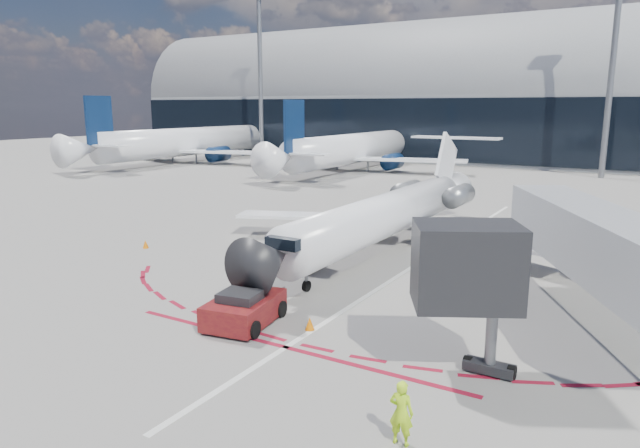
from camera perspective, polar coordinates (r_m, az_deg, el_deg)
The scene contains 15 objects.
ground at distance 30.42m, azimuth 8.85°, elevation -4.50°, with size 260.00×260.00×0.00m, color slate.
apron_centerline at distance 32.21m, azimuth 10.19°, elevation -3.62°, with size 0.25×40.00×0.01m, color silver.
apron_stop_bar at distance 20.79m, azimuth -3.43°, elevation -12.21°, with size 14.00×0.25×0.01m, color maroon.
terminal_building at distance 92.77m, azimuth 24.56°, elevation 10.77°, with size 150.00×24.15×24.00m.
jet_bridge at distance 24.78m, azimuth 27.77°, elevation -2.29°, with size 10.03×15.20×4.90m.
light_mast_west at distance 93.67m, azimuth -5.98°, elevation 14.18°, with size 0.70×0.70×25.00m, color slate.
light_mast_centre at distance 75.50m, azimuth 27.16°, elevation 13.59°, with size 0.70×0.70×25.00m, color slate.
regional_jet at distance 34.32m, azimuth 7.17°, elevation 1.19°, with size 21.38×26.36×6.60m.
pushback_tug at distance 22.82m, azimuth -7.60°, elevation -8.40°, with size 2.78×5.53×1.41m.
ramp_worker at distance 15.24m, azimuth 8.13°, elevation -18.18°, with size 0.63×0.42×1.74m, color #C0FF1A.
uld_container at distance 29.99m, azimuth -2.10°, elevation -2.60°, with size 2.39×2.11×2.04m.
safety_cone_left at distance 35.97m, azimuth -17.05°, elevation -1.94°, with size 0.35×0.35×0.49m, color orange.
safety_cone_right at distance 22.15m, azimuth -1.03°, elevation -9.94°, with size 0.37×0.37×0.51m, color orange.
bg_airliner_0 at distance 89.56m, azimuth -13.09°, elevation 9.92°, with size 37.35×39.55×12.08m, color white, non-canonical shape.
bg_airliner_1 at distance 76.48m, azimuth 3.66°, elevation 9.66°, with size 35.06×37.12×11.34m, color white, non-canonical shape.
Camera 1 is at (10.74, -27.17, 8.45)m, focal length 32.00 mm.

